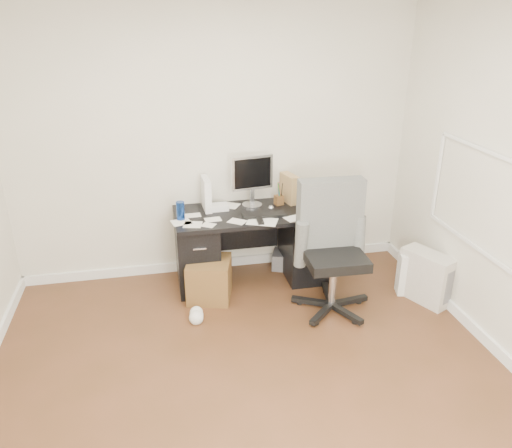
{
  "coord_description": "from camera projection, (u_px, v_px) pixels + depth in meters",
  "views": [
    {
      "loc": [
        -0.59,
        -2.8,
        2.56
      ],
      "look_at": [
        0.25,
        1.2,
        0.81
      ],
      "focal_mm": 35.0,
      "sensor_mm": 36.0,
      "label": 1
    }
  ],
  "objects": [
    {
      "name": "ground",
      "position": [
        256.0,
        392.0,
        3.64
      ],
      "size": [
        4.0,
        4.0,
        0.0
      ],
      "primitive_type": "plane",
      "color": "#4A2E17",
      "rests_on": "ground"
    },
    {
      "name": "room_shell",
      "position": [
        260.0,
        173.0,
        3.02
      ],
      "size": [
        4.02,
        4.02,
        2.71
      ],
      "color": "beige",
      "rests_on": "ground"
    },
    {
      "name": "desk",
      "position": [
        252.0,
        244.0,
        5.02
      ],
      "size": [
        1.5,
        0.7,
        0.75
      ],
      "color": "black",
      "rests_on": "ground"
    },
    {
      "name": "loose_papers",
      "position": [
        232.0,
        215.0,
        4.8
      ],
      "size": [
        1.1,
        0.6,
        0.0
      ],
      "primitive_type": null,
      "color": "silver",
      "rests_on": "desk"
    },
    {
      "name": "lcd_monitor",
      "position": [
        252.0,
        181.0,
        4.93
      ],
      "size": [
        0.45,
        0.3,
        0.53
      ],
      "primitive_type": null,
      "rotation": [
        0.0,
        0.0,
        0.14
      ],
      "color": "silver",
      "rests_on": "desk"
    },
    {
      "name": "keyboard",
      "position": [
        264.0,
        214.0,
        4.79
      ],
      "size": [
        0.42,
        0.15,
        0.02
      ],
      "primitive_type": "cube",
      "rotation": [
        0.0,
        0.0,
        -0.01
      ],
      "color": "black",
      "rests_on": "desk"
    },
    {
      "name": "computer_mouse",
      "position": [
        271.0,
        208.0,
        4.9
      ],
      "size": [
        0.06,
        0.06,
        0.06
      ],
      "primitive_type": "sphere",
      "rotation": [
        0.0,
        0.0,
        -0.02
      ],
      "color": "silver",
      "rests_on": "desk"
    },
    {
      "name": "travel_mug",
      "position": [
        180.0,
        211.0,
        4.68
      ],
      "size": [
        0.09,
        0.09,
        0.18
      ],
      "primitive_type": "cylinder",
      "rotation": [
        0.0,
        0.0,
        -0.19
      ],
      "color": "navy",
      "rests_on": "desk"
    },
    {
      "name": "white_binder",
      "position": [
        206.0,
        194.0,
        4.89
      ],
      "size": [
        0.14,
        0.28,
        0.32
      ],
      "primitive_type": "cube",
      "rotation": [
        0.0,
        0.0,
        0.03
      ],
      "color": "white",
      "rests_on": "desk"
    },
    {
      "name": "magazine_file",
      "position": [
        289.0,
        188.0,
        5.09
      ],
      "size": [
        0.18,
        0.27,
        0.29
      ],
      "primitive_type": "cube",
      "rotation": [
        0.0,
        0.0,
        0.24
      ],
      "color": "#A88451",
      "rests_on": "desk"
    },
    {
      "name": "pen_cup",
      "position": [
        279.0,
        194.0,
        5.03
      ],
      "size": [
        0.12,
        0.12,
        0.23
      ],
      "primitive_type": null,
      "rotation": [
        0.0,
        0.0,
        0.26
      ],
      "color": "#533517",
      "rests_on": "desk"
    },
    {
      "name": "yellow_book",
      "position": [
        322.0,
        209.0,
        4.9
      ],
      "size": [
        0.24,
        0.27,
        0.04
      ],
      "primitive_type": "cube",
      "rotation": [
        0.0,
        0.0,
        -0.38
      ],
      "color": "yellow",
      "rests_on": "desk"
    },
    {
      "name": "paper_remote",
      "position": [
        262.0,
        220.0,
        4.66
      ],
      "size": [
        0.34,
        0.31,
        0.02
      ],
      "primitive_type": null,
      "rotation": [
        0.0,
        0.0,
        -0.41
      ],
      "color": "silver",
      "rests_on": "desk"
    },
    {
      "name": "office_chair",
      "position": [
        335.0,
        251.0,
        4.43
      ],
      "size": [
        0.71,
        0.71,
        1.21
      ],
      "primitive_type": null,
      "rotation": [
        0.0,
        0.0,
        -0.04
      ],
      "color": "#4C4F4C",
      "rests_on": "ground"
    },
    {
      "name": "pc_tower",
      "position": [
        426.0,
        277.0,
        4.72
      ],
      "size": [
        0.4,
        0.54,
        0.49
      ],
      "primitive_type": "cube",
      "rotation": [
        0.0,
        0.0,
        0.44
      ],
      "color": "beige",
      "rests_on": "ground"
    },
    {
      "name": "shopping_bag",
      "position": [
        414.0,
        274.0,
        4.84
      ],
      "size": [
        0.36,
        0.3,
        0.42
      ],
      "primitive_type": "cube",
      "rotation": [
        0.0,
        0.0,
        -0.26
      ],
      "color": "white",
      "rests_on": "ground"
    },
    {
      "name": "wicker_basket",
      "position": [
        209.0,
        279.0,
        4.77
      ],
      "size": [
        0.48,
        0.48,
        0.4
      ],
      "primitive_type": "cube",
      "rotation": [
        0.0,
        0.0,
        -0.25
      ],
      "color": "#523A18",
      "rests_on": "ground"
    },
    {
      "name": "desk_printer",
      "position": [
        287.0,
        260.0,
        5.38
      ],
      "size": [
        0.38,
        0.34,
        0.18
      ],
      "primitive_type": "cube",
      "rotation": [
        0.0,
        0.0,
        -0.37
      ],
      "color": "slate",
      "rests_on": "ground"
    }
  ]
}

